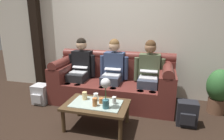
% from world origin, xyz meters
% --- Properties ---
extents(ground_plane, '(14.00, 14.00, 0.00)m').
position_xyz_m(ground_plane, '(0.00, 0.00, 0.00)').
color(ground_plane, black).
extents(back_wall_patterned, '(6.00, 0.12, 2.90)m').
position_xyz_m(back_wall_patterned, '(0.00, 1.70, 1.45)').
color(back_wall_patterned, silver).
rests_on(back_wall_patterned, ground_plane).
extents(timber_pillar, '(0.20, 0.20, 2.90)m').
position_xyz_m(timber_pillar, '(-1.89, 1.58, 1.45)').
color(timber_pillar, black).
rests_on(timber_pillar, ground_plane).
extents(couch, '(2.28, 0.88, 0.96)m').
position_xyz_m(couch, '(0.00, 1.17, 0.37)').
color(couch, maroon).
rests_on(couch, ground_plane).
extents(person_left, '(0.56, 0.67, 1.22)m').
position_xyz_m(person_left, '(-0.67, 1.17, 0.66)').
color(person_left, '#232326').
rests_on(person_left, ground_plane).
extents(person_middle, '(0.56, 0.67, 1.22)m').
position_xyz_m(person_middle, '(0.00, 1.17, 0.66)').
color(person_middle, '#383D4C').
rests_on(person_middle, ground_plane).
extents(person_right, '(0.56, 0.67, 1.22)m').
position_xyz_m(person_right, '(0.67, 1.17, 0.66)').
color(person_right, '#383D4C').
rests_on(person_right, ground_plane).
extents(coffee_table, '(0.94, 0.60, 0.39)m').
position_xyz_m(coffee_table, '(0.00, 0.20, 0.34)').
color(coffee_table, '#47331E').
rests_on(coffee_table, ground_plane).
extents(flower_vase, '(0.13, 0.13, 0.44)m').
position_xyz_m(flower_vase, '(0.18, 0.09, 0.67)').
color(flower_vase, '#336672').
rests_on(flower_vase, coffee_table).
extents(cup_near_left, '(0.07, 0.07, 0.08)m').
position_xyz_m(cup_near_left, '(0.07, 0.22, 0.43)').
color(cup_near_left, '#B26633').
rests_on(cup_near_left, coffee_table).
extents(cup_near_right, '(0.07, 0.07, 0.12)m').
position_xyz_m(cup_near_right, '(0.01, 0.11, 0.45)').
color(cup_near_right, '#B26633').
rests_on(cup_near_right, coffee_table).
extents(cup_far_center, '(0.07, 0.07, 0.12)m').
position_xyz_m(cup_far_center, '(-0.21, 0.28, 0.45)').
color(cup_far_center, '#DBB77A').
rests_on(cup_far_center, coffee_table).
extents(cup_far_left, '(0.06, 0.06, 0.11)m').
position_xyz_m(cup_far_left, '(0.26, 0.25, 0.45)').
color(cup_far_left, white).
rests_on(cup_far_left, coffee_table).
extents(cup_far_right, '(0.07, 0.07, 0.11)m').
position_xyz_m(cup_far_right, '(-0.04, 0.29, 0.45)').
color(cup_far_right, white).
rests_on(cup_far_right, coffee_table).
extents(backpack_right, '(0.30, 0.25, 0.39)m').
position_xyz_m(backpack_right, '(1.31, 0.61, 0.19)').
color(backpack_right, black).
rests_on(backpack_right, ground_plane).
extents(backpack_left, '(0.28, 0.30, 0.37)m').
position_xyz_m(backpack_left, '(-1.32, 0.71, 0.18)').
color(backpack_left, '#B7B7BC').
rests_on(backpack_left, ground_plane).
extents(potted_plant, '(0.40, 0.40, 0.78)m').
position_xyz_m(potted_plant, '(1.85, 1.17, 0.43)').
color(potted_plant, brown).
rests_on(potted_plant, ground_plane).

